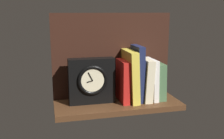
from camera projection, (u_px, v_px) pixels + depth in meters
ground_plane at (118, 105)px, 122.72cm from camera, size 58.10×22.13×2.50cm
back_panel at (112, 56)px, 127.96cm from camera, size 58.10×1.20×40.67cm
book_red_requiem at (123, 81)px, 122.43cm from camera, size 3.31×13.96×19.40cm
book_yellow_seinlanguage at (130, 76)px, 122.81cm from camera, size 4.70×16.71×23.96cm
book_navy_bierce at (138, 73)px, 123.41cm from camera, size 3.53×12.76×26.00cm
book_cream_twain at (145, 79)px, 124.94cm from camera, size 4.54×15.02×19.75cm
book_white_catcher at (151, 79)px, 125.73cm from camera, size 2.83×13.80×19.47cm
book_green_romantic at (158, 81)px, 126.74cm from camera, size 4.34×12.26×17.54cm
framed_clock at (92, 81)px, 119.33cm from camera, size 20.84×6.83×20.84cm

